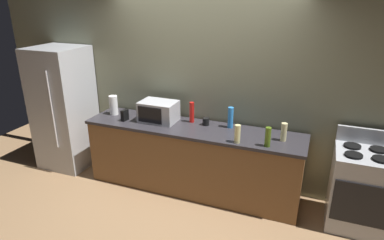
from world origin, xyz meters
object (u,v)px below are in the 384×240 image
Objects in this scene: cordless_phone at (125,115)px; bottle_hot_sauce at (192,112)px; refrigerator at (64,108)px; bottle_olive_oil at (268,137)px; paper_towel_roll at (114,105)px; bottle_vinegar at (237,134)px; bottle_hand_soap at (284,132)px; mug_black at (206,122)px; bottle_spray_cleaner at (231,118)px; stove_range at (359,189)px; microwave at (158,111)px.

bottle_hot_sauce is (0.85, 0.28, 0.06)m from cordless_phone.
cordless_phone is 0.90m from bottle_hot_sauce.
bottle_olive_oil is (3.04, -0.21, 0.11)m from refrigerator.
paper_towel_roll is 0.98× the size of bottle_hot_sauce.
bottle_vinegar is at bearing 2.04° from cordless_phone.
bottle_hand_soap is (0.14, 0.22, -0.01)m from bottle_olive_oil.
bottle_vinegar reaches higher than mug_black.
bottle_hot_sauce is at bearing 172.24° from bottle_hand_soap.
bottle_olive_oil is at bearing -6.85° from paper_towel_roll.
paper_towel_roll and bottle_spray_cleaner have the same top height.
stove_range is at bearing 0.00° from refrigerator.
stove_range is (4.05, 0.00, -0.44)m from refrigerator.
bottle_hot_sauce is 1.02× the size of bottle_spray_cleaner.
mug_black is (-0.99, 0.13, -0.06)m from bottle_hand_soap.
microwave and bottle_spray_cleaner have the same top height.
bottle_hot_sauce is 0.23m from mug_black.
mug_black is at bearing -173.91° from bottle_spray_cleaner.
mug_black is (-0.85, 0.35, -0.07)m from bottle_olive_oil.
bottle_vinegar is (2.70, -0.24, 0.11)m from refrigerator.
bottle_hot_sauce reaches higher than cordless_phone.
bottle_hot_sauce reaches higher than bottle_olive_oil.
cordless_phone is 1.57× the size of mug_black.
bottle_hot_sauce reaches higher than bottle_spray_cleaner.
mug_black is (-0.32, -0.03, -0.09)m from bottle_spray_cleaner.
stove_range is at bearing -1.10° from microwave.
refrigerator is 3.05m from bottle_olive_oil.
bottle_hand_soap is 0.70m from bottle_spray_cleaner.
stove_range is 3.93× the size of bottle_hot_sauce.
microwave is at bearing -171.67° from mug_black.
bottle_hot_sauce is at bearing 5.00° from refrigerator.
microwave is at bearing -0.18° from paper_towel_roll.
stove_range is at bearing 10.02° from bottle_vinegar.
mug_black is at bearing 175.67° from stove_range.
refrigerator is at bearing -175.00° from bottle_hot_sauce.
bottle_hot_sauce is at bearing -179.83° from bottle_spray_cleaner.
bottle_hand_soap is at bearing 0.17° from refrigerator.
bottle_spray_cleaner is at bearing 7.59° from microwave.
mug_black is at bearing -8.72° from bottle_hot_sauce.
stove_range is at bearing -0.61° from bottle_hand_soap.
bottle_olive_oil is (-1.01, -0.21, 0.55)m from stove_range.
bottle_hand_soap reaches higher than stove_range.
bottle_spray_cleaner is at bearing 6.09° from mug_black.
stove_range is at bearing -4.33° from mug_black.
paper_towel_roll reaches higher than bottle_hand_soap.
bottle_spray_cleaner reaches higher than mug_black.
bottle_hot_sauce is at bearing 159.96° from bottle_olive_oil.
cordless_phone is (1.12, -0.10, 0.07)m from refrigerator.
microwave is 0.96m from bottle_spray_cleaner.
refrigerator reaches higher than bottle_spray_cleaner.
bottle_vinegar is at bearing -169.98° from stove_range.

